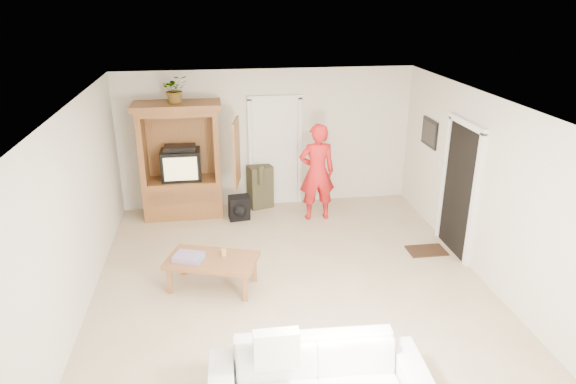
% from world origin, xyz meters
% --- Properties ---
extents(floor, '(6.00, 6.00, 0.00)m').
position_xyz_m(floor, '(0.00, 0.00, 0.00)').
color(floor, tan).
rests_on(floor, ground).
extents(ceiling, '(6.00, 6.00, 0.00)m').
position_xyz_m(ceiling, '(0.00, 0.00, 2.60)').
color(ceiling, white).
rests_on(ceiling, floor).
extents(wall_back, '(5.50, 0.00, 5.50)m').
position_xyz_m(wall_back, '(0.00, 3.00, 1.30)').
color(wall_back, silver).
rests_on(wall_back, floor).
extents(wall_front, '(5.50, 0.00, 5.50)m').
position_xyz_m(wall_front, '(0.00, -3.00, 1.30)').
color(wall_front, silver).
rests_on(wall_front, floor).
extents(wall_left, '(0.00, 6.00, 6.00)m').
position_xyz_m(wall_left, '(-2.75, 0.00, 1.30)').
color(wall_left, silver).
rests_on(wall_left, floor).
extents(wall_right, '(0.00, 6.00, 6.00)m').
position_xyz_m(wall_right, '(2.75, 0.00, 1.30)').
color(wall_right, silver).
rests_on(wall_right, floor).
extents(armoire, '(1.82, 1.14, 2.10)m').
position_xyz_m(armoire, '(-1.58, 2.66, 0.91)').
color(armoire, '#93592D').
rests_on(armoire, floor).
extents(door_back, '(0.85, 0.05, 2.04)m').
position_xyz_m(door_back, '(0.15, 2.97, 1.02)').
color(door_back, white).
rests_on(door_back, floor).
extents(doorway_right, '(0.05, 0.90, 2.04)m').
position_xyz_m(doorway_right, '(2.73, 0.60, 1.02)').
color(doorway_right, black).
rests_on(doorway_right, floor).
extents(framed_picture, '(0.03, 0.60, 0.48)m').
position_xyz_m(framed_picture, '(2.73, 1.90, 1.60)').
color(framed_picture, black).
rests_on(framed_picture, wall_right).
extents(doormat, '(0.60, 0.40, 0.02)m').
position_xyz_m(doormat, '(2.30, 0.60, 0.01)').
color(doormat, '#382316').
rests_on(doormat, floor).
extents(plant, '(0.52, 0.48, 0.48)m').
position_xyz_m(plant, '(-1.60, 2.63, 2.34)').
color(plant, '#4C7238').
rests_on(plant, armoire).
extents(man, '(0.65, 0.43, 1.77)m').
position_xyz_m(man, '(0.80, 2.14, 0.89)').
color(man, red).
rests_on(man, floor).
extents(sofa, '(2.19, 0.94, 0.63)m').
position_xyz_m(sofa, '(-0.09, -2.36, 0.32)').
color(sofa, silver).
rests_on(sofa, floor).
extents(coffee_table, '(1.37, 1.02, 0.46)m').
position_xyz_m(coffee_table, '(-1.10, 0.02, 0.40)').
color(coffee_table, brown).
rests_on(coffee_table, floor).
extents(towel, '(0.46, 0.40, 0.08)m').
position_xyz_m(towel, '(-1.41, 0.02, 0.50)').
color(towel, '#D7477C').
rests_on(towel, coffee_table).
extents(candle, '(0.08, 0.08, 0.10)m').
position_xyz_m(candle, '(-0.94, 0.08, 0.51)').
color(candle, tan).
rests_on(candle, coffee_table).
extents(backpack_black, '(0.40, 0.26, 0.46)m').
position_xyz_m(backpack_black, '(-0.60, 2.25, 0.23)').
color(backpack_black, black).
rests_on(backpack_black, floor).
extents(backpack_olive, '(0.51, 0.43, 0.82)m').
position_xyz_m(backpack_olive, '(-0.17, 2.83, 0.41)').
color(backpack_olive, '#47442B').
rests_on(backpack_olive, floor).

